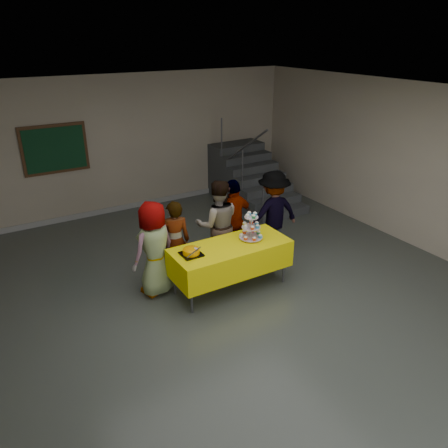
% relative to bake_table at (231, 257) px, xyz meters
% --- Properties ---
extents(room_shell, '(10.00, 10.04, 3.02)m').
position_rel_bake_table_xyz_m(room_shell, '(-0.16, -0.83, 1.57)').
color(room_shell, '#4C514C').
rests_on(room_shell, ground).
extents(bake_table, '(1.88, 0.78, 0.77)m').
position_rel_bake_table_xyz_m(bake_table, '(0.00, 0.00, 0.00)').
color(bake_table, '#595960').
rests_on(bake_table, ground).
extents(cupcake_stand, '(0.38, 0.38, 0.44)m').
position_rel_bake_table_xyz_m(cupcake_stand, '(0.40, 0.03, 0.39)').
color(cupcake_stand, silver).
rests_on(cupcake_stand, bake_table).
extents(bear_cake, '(0.32, 0.36, 0.12)m').
position_rel_bake_table_xyz_m(bear_cake, '(-0.67, 0.03, 0.27)').
color(bear_cake, black).
rests_on(bear_cake, bake_table).
extents(schoolchild_a, '(0.85, 0.69, 1.52)m').
position_rel_bake_table_xyz_m(schoolchild_a, '(-1.05, 0.51, 0.20)').
color(schoolchild_a, slate).
rests_on(schoolchild_a, ground).
extents(schoolchild_b, '(0.57, 0.44, 1.39)m').
position_rel_bake_table_xyz_m(schoolchild_b, '(-0.62, 0.70, 0.14)').
color(schoolchild_b, slate).
rests_on(schoolchild_b, ground).
extents(schoolchild_c, '(0.93, 0.84, 1.58)m').
position_rel_bake_table_xyz_m(schoolchild_c, '(0.19, 0.73, 0.23)').
color(schoolchild_c, slate).
rests_on(schoolchild_c, ground).
extents(schoolchild_d, '(0.95, 0.56, 1.52)m').
position_rel_bake_table_xyz_m(schoolchild_d, '(0.54, 0.78, 0.20)').
color(schoolchild_d, slate).
rests_on(schoolchild_d, ground).
extents(schoolchild_e, '(1.06, 0.66, 1.57)m').
position_rel_bake_table_xyz_m(schoolchild_e, '(1.31, 0.67, 0.23)').
color(schoolchild_e, slate).
rests_on(schoolchild_e, ground).
extents(staircase, '(1.30, 2.40, 2.04)m').
position_rel_bake_table_xyz_m(staircase, '(2.53, 3.28, -0.07)').
color(staircase, '#424447').
rests_on(staircase, ground).
extents(noticeboard, '(1.30, 0.05, 1.00)m').
position_rel_bake_table_xyz_m(noticeboard, '(-1.66, 4.12, 1.04)').
color(noticeboard, '#472B16').
rests_on(noticeboard, ground).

